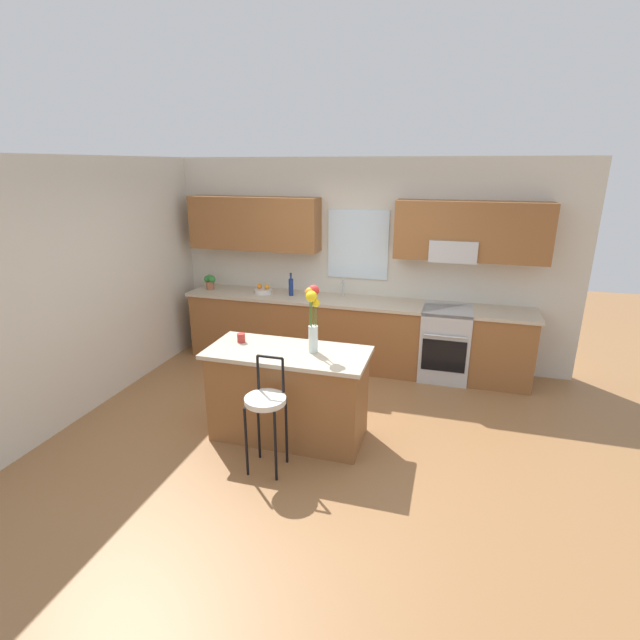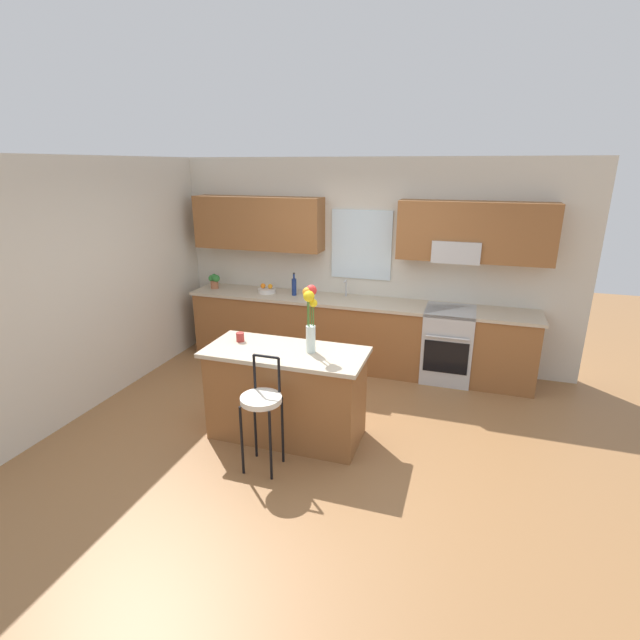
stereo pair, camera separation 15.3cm
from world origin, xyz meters
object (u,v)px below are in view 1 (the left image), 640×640
(flower_vase, at_px, (313,312))
(bottle_olive_oil, at_px, (291,287))
(kitchen_island, at_px, (288,394))
(fruit_bowl_oranges, at_px, (263,290))
(mug_ceramic, at_px, (241,338))
(potted_plant_small, at_px, (210,281))
(oven_range, at_px, (445,343))
(bar_stool_near, at_px, (266,405))

(flower_vase, height_order, bottle_olive_oil, flower_vase)
(kitchen_island, bearing_deg, fruit_bowl_oranges, 118.65)
(mug_ceramic, bearing_deg, flower_vase, -3.92)
(bottle_olive_oil, distance_m, potted_plant_small, 1.22)
(oven_range, distance_m, bottle_olive_oil, 2.14)
(oven_range, bearing_deg, potted_plant_small, 179.57)
(fruit_bowl_oranges, bearing_deg, bar_stool_near, -67.15)
(flower_vase, bearing_deg, mug_ceramic, 176.08)
(mug_ceramic, relative_size, bottle_olive_oil, 0.29)
(flower_vase, distance_m, mug_ceramic, 0.84)
(bar_stool_near, relative_size, fruit_bowl_oranges, 4.34)
(oven_range, bearing_deg, mug_ceramic, -137.43)
(kitchen_island, height_order, mug_ceramic, mug_ceramic)
(kitchen_island, relative_size, fruit_bowl_oranges, 6.48)
(kitchen_island, distance_m, potted_plant_small, 2.71)
(mug_ceramic, xyz_separation_m, fruit_bowl_oranges, (-0.52, 1.81, -0.01))
(bar_stool_near, bearing_deg, bottle_olive_oil, 104.41)
(oven_range, xyz_separation_m, bar_stool_near, (-1.43, -2.44, 0.18))
(oven_range, relative_size, flower_vase, 1.43)
(potted_plant_small, bearing_deg, oven_range, -0.43)
(kitchen_island, xyz_separation_m, bar_stool_near, (-0.00, -0.56, 0.17))
(kitchen_island, relative_size, bottle_olive_oil, 5.04)
(oven_range, bearing_deg, bottle_olive_oil, 179.31)
(bottle_olive_oil, bearing_deg, mug_ceramic, -86.41)
(oven_range, distance_m, fruit_bowl_oranges, 2.52)
(kitchen_island, height_order, bar_stool_near, bar_stool_near)
(bar_stool_near, relative_size, mug_ceramic, 11.58)
(flower_vase, bearing_deg, bottle_olive_oil, 115.16)
(fruit_bowl_oranges, bearing_deg, oven_range, -0.57)
(bar_stool_near, height_order, fruit_bowl_oranges, fruit_bowl_oranges)
(kitchen_island, distance_m, mug_ceramic, 0.73)
(flower_vase, bearing_deg, kitchen_island, -171.36)
(potted_plant_small, bearing_deg, bottle_olive_oil, 0.01)
(oven_range, height_order, flower_vase, flower_vase)
(bar_stool_near, relative_size, potted_plant_small, 4.96)
(fruit_bowl_oranges, bearing_deg, bottle_olive_oil, 0.00)
(kitchen_island, bearing_deg, bottle_olive_oil, 108.43)
(mug_ceramic, distance_m, fruit_bowl_oranges, 1.89)
(bar_stool_near, distance_m, flower_vase, 0.94)
(bottle_olive_oil, relative_size, potted_plant_small, 1.47)
(kitchen_island, bearing_deg, potted_plant_small, 134.20)
(oven_range, height_order, fruit_bowl_oranges, fruit_bowl_oranges)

